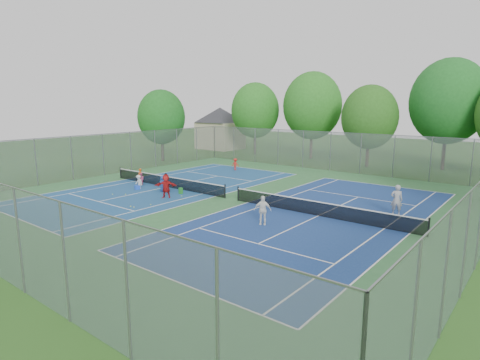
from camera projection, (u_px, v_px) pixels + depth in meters
name	position (u px, v px, depth m)	size (l,w,h in m)	color
ground	(232.00, 200.00, 29.20)	(120.00, 120.00, 0.00)	#28571B
court_pad	(232.00, 199.00, 29.20)	(32.00, 32.00, 0.01)	#316939
court_left	(167.00, 187.00, 33.45)	(10.97, 23.77, 0.01)	navy
court_right	(318.00, 216.00, 24.94)	(10.97, 23.77, 0.01)	navy
net_left	(167.00, 182.00, 33.37)	(12.87, 0.10, 0.91)	black
net_right	(318.00, 209.00, 24.85)	(12.87, 0.10, 0.91)	black
fence_north	(330.00, 151.00, 41.14)	(32.00, 0.10, 4.00)	gray
fence_west	(103.00, 155.00, 38.55)	(32.00, 0.10, 4.00)	gray
house	(220.00, 121.00, 60.27)	(11.03, 11.03, 7.30)	#B7A88C
tree_nw	(255.00, 110.00, 53.54)	(6.40, 6.40, 9.58)	#443326
tree_nl	(312.00, 106.00, 49.32)	(7.20, 7.20, 10.69)	#443326
tree_nc	(369.00, 117.00, 43.13)	(6.00, 6.00, 8.85)	#443326
tree_nr	(449.00, 102.00, 40.87)	(7.60, 7.60, 11.42)	#443326
tree_side_w	(161.00, 117.00, 47.46)	(5.60, 5.60, 8.47)	#443326
ball_crate	(137.00, 187.00, 32.55)	(0.40, 0.40, 0.34)	blue
ball_hopper	(181.00, 191.00, 30.90)	(0.25, 0.25, 0.49)	green
student_a	(140.00, 176.00, 34.51)	(0.50, 0.33, 1.37)	#C64812
student_b	(141.00, 179.00, 34.25)	(0.51, 0.40, 1.05)	#CA4E7A
student_c	(139.00, 182.00, 32.47)	(0.77, 0.44, 1.20)	silver
student_d	(166.00, 181.00, 32.44)	(0.79, 0.33, 1.35)	black
student_e	(162.00, 184.00, 31.62)	(0.64, 0.42, 1.31)	navy
student_f	(166.00, 186.00, 29.56)	(1.66, 0.53, 1.78)	#B11919
child_far_baseline	(235.00, 164.00, 41.66)	(0.80, 0.46, 1.25)	red
instructor	(397.00, 200.00, 25.00)	(0.71, 0.47, 1.95)	#9A9A9D
teen_court_b	(263.00, 210.00, 23.09)	(1.00, 0.42, 1.71)	white
tennis_ball_0	(155.00, 190.00, 32.28)	(0.07, 0.07, 0.07)	#ACC52E
tennis_ball_1	(131.00, 207.00, 27.10)	(0.07, 0.07, 0.07)	#C9E134
tennis_ball_2	(113.00, 195.00, 30.63)	(0.07, 0.07, 0.07)	#C0E034
tennis_ball_3	(182.00, 200.00, 29.05)	(0.07, 0.07, 0.07)	#E8F138
tennis_ball_4	(82.00, 198.00, 29.61)	(0.07, 0.07, 0.07)	#EBF338
tennis_ball_5	(182.00, 196.00, 30.09)	(0.07, 0.07, 0.07)	#E5EE37
tennis_ball_6	(134.00, 207.00, 26.90)	(0.07, 0.07, 0.07)	yellow
tennis_ball_7	(138.00, 186.00, 33.57)	(0.07, 0.07, 0.07)	#BECC2F
tennis_ball_8	(151.00, 205.00, 27.55)	(0.07, 0.07, 0.07)	#CBD932
tennis_ball_9	(126.00, 195.00, 30.63)	(0.07, 0.07, 0.07)	#B2CE2F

